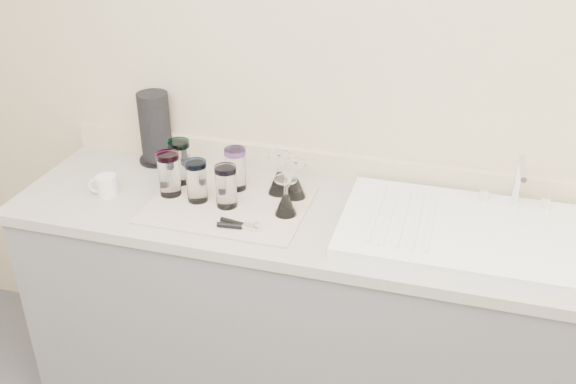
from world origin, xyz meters
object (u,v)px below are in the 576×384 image
(tumbler_magenta, at_px, (169,174))
(white_mug, at_px, (106,186))
(tumbler_blue, at_px, (197,181))
(paper_towel_roll, at_px, (155,129))
(goblet_back_left, at_px, (279,180))
(tumbler_lavender, at_px, (226,186))
(tumbler_teal, at_px, (180,161))
(sink_unit, at_px, (469,231))
(tumbler_purple, at_px, (236,169))
(goblet_back_right, at_px, (295,185))
(can_opener, at_px, (239,225))
(goblet_front_right, at_px, (286,202))

(tumbler_magenta, xyz_separation_m, white_mug, (-0.22, -0.06, -0.05))
(tumbler_blue, bearing_deg, paper_towel_roll, 136.79)
(goblet_back_left, relative_size, white_mug, 1.33)
(tumbler_lavender, bearing_deg, tumbler_teal, 151.82)
(sink_unit, xyz_separation_m, tumbler_teal, (-1.05, 0.08, 0.07))
(tumbler_purple, xyz_separation_m, paper_towel_roll, (-0.39, 0.15, 0.05))
(sink_unit, distance_m, tumbler_blue, 0.93)
(goblet_back_left, height_order, goblet_back_right, goblet_back_left)
(tumbler_purple, distance_m, tumbler_lavender, 0.13)
(sink_unit, height_order, can_opener, sink_unit)
(tumbler_purple, bearing_deg, paper_towel_roll, 159.14)
(sink_unit, relative_size, goblet_back_left, 5.46)
(goblet_back_left, xyz_separation_m, goblet_front_right, (0.07, -0.14, -0.00))
(goblet_back_right, bearing_deg, tumbler_blue, -159.72)
(can_opener, bearing_deg, white_mug, 170.38)
(sink_unit, relative_size, goblet_back_right, 6.00)
(tumbler_blue, height_order, white_mug, tumbler_blue)
(sink_unit, bearing_deg, tumbler_magenta, -178.89)
(tumbler_purple, bearing_deg, goblet_front_right, -29.62)
(tumbler_magenta, height_order, goblet_back_left, tumbler_magenta)
(tumbler_teal, relative_size, tumbler_magenta, 1.02)
(tumbler_teal, bearing_deg, tumbler_magenta, -87.49)
(goblet_back_right, bearing_deg, white_mug, -166.00)
(tumbler_teal, xyz_separation_m, can_opener, (0.32, -0.25, -0.07))
(tumbler_purple, bearing_deg, goblet_back_left, 4.68)
(goblet_back_left, bearing_deg, white_mug, -163.26)
(tumbler_purple, distance_m, goblet_back_right, 0.23)
(tumbler_magenta, distance_m, white_mug, 0.24)
(tumbler_teal, height_order, tumbler_magenta, tumbler_teal)
(sink_unit, relative_size, tumbler_lavender, 5.42)
(goblet_front_right, height_order, paper_towel_roll, paper_towel_roll)
(tumbler_magenta, xyz_separation_m, goblet_back_right, (0.44, 0.11, -0.04))
(sink_unit, bearing_deg, tumbler_teal, 175.72)
(sink_unit, distance_m, goblet_back_right, 0.61)
(sink_unit, distance_m, tumbler_purple, 0.84)
(goblet_back_right, bearing_deg, sink_unit, -8.01)
(goblet_back_left, bearing_deg, paper_towel_roll, 166.24)
(tumbler_lavender, relative_size, goblet_front_right, 1.11)
(goblet_front_right, bearing_deg, tumbler_blue, 178.75)
(tumbler_magenta, relative_size, tumbler_lavender, 1.06)
(tumbler_blue, height_order, goblet_back_right, tumbler_blue)
(goblet_back_right, bearing_deg, paper_towel_roll, 166.33)
(tumbler_blue, bearing_deg, tumbler_teal, 135.65)
(goblet_back_left, distance_m, paper_towel_roll, 0.57)
(tumbler_magenta, bearing_deg, paper_towel_roll, 124.51)
(tumbler_purple, bearing_deg, tumbler_teal, -177.74)
(tumbler_teal, xyz_separation_m, goblet_back_left, (0.38, 0.02, -0.03))
(tumbler_lavender, height_order, can_opener, tumbler_lavender)
(tumbler_blue, bearing_deg, can_opener, -33.70)
(goblet_back_right, relative_size, goblet_front_right, 1.00)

